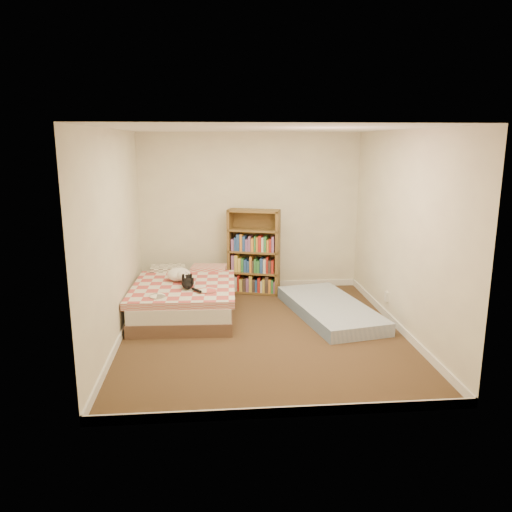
{
  "coord_description": "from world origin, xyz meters",
  "views": [
    {
      "loc": [
        -0.6,
        -5.9,
        2.36
      ],
      "look_at": [
        -0.06,
        0.3,
        0.93
      ],
      "focal_mm": 35.0,
      "sensor_mm": 36.0,
      "label": 1
    }
  ],
  "objects": [
    {
      "name": "black_cat",
      "position": [
        -0.95,
        0.59,
        0.51
      ],
      "size": [
        0.22,
        0.61,
        0.14
      ],
      "rotation": [
        0.0,
        0.0,
        0.13
      ],
      "color": "black",
      "rests_on": "bed"
    },
    {
      "name": "white_dog",
      "position": [
        -1.08,
        0.91,
        0.54
      ],
      "size": [
        0.44,
        0.46,
        0.18
      ],
      "rotation": [
        0.0,
        0.0,
        -0.38
      ],
      "color": "white",
      "rests_on": "bed"
    },
    {
      "name": "floor_mattress",
      "position": [
        1.0,
        0.56,
        0.09
      ],
      "size": [
        1.24,
        2.06,
        0.17
      ],
      "primitive_type": "cube",
      "rotation": [
        0.0,
        0.0,
        0.2
      ],
      "color": "#6A86B2",
      "rests_on": "room"
    },
    {
      "name": "room",
      "position": [
        0.0,
        0.0,
        1.2
      ],
      "size": [
        3.51,
        4.01,
        2.51
      ],
      "color": "#43311C",
      "rests_on": "ground"
    },
    {
      "name": "bookshelf",
      "position": [
        0.03,
        1.73,
        0.51
      ],
      "size": [
        0.88,
        0.49,
        1.33
      ],
      "rotation": [
        0.0,
        0.0,
        -0.29
      ],
      "color": "brown",
      "rests_on": "room"
    },
    {
      "name": "bed",
      "position": [
        -1.01,
        0.86,
        0.23
      ],
      "size": [
        1.44,
        1.93,
        0.5
      ],
      "rotation": [
        0.0,
        0.0,
        -0.04
      ],
      "color": "brown",
      "rests_on": "room"
    }
  ]
}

